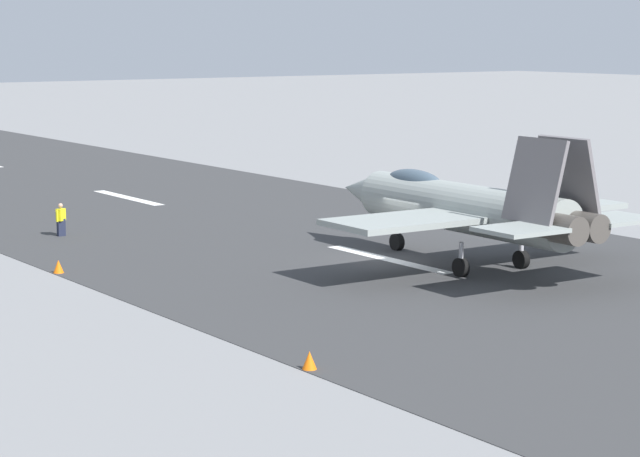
{
  "coord_description": "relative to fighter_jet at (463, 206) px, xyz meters",
  "views": [
    {
      "loc": [
        -41.37,
        32.42,
        9.5
      ],
      "look_at": [
        -2.88,
        5.52,
        2.2
      ],
      "focal_mm": 70.24,
      "sensor_mm": 36.0,
      "label": 1
    }
  ],
  "objects": [
    {
      "name": "runway_strip",
      "position": [
        2.87,
        1.65,
        -2.48
      ],
      "size": [
        240.0,
        26.0,
        0.02
      ],
      "color": "#343536",
      "rests_on": "ground"
    },
    {
      "name": "ground_plane",
      "position": [
        2.89,
        1.65,
        -2.49
      ],
      "size": [
        400.0,
        400.0,
        0.0
      ],
      "primitive_type": "plane",
      "color": "gray"
    },
    {
      "name": "crew_person",
      "position": [
        16.67,
        10.54,
        -1.7
      ],
      "size": [
        0.47,
        0.61,
        1.59
      ],
      "color": "#1E2338",
      "rests_on": "ground"
    },
    {
      "name": "marker_cone_mid",
      "position": [
        8.0,
        14.41,
        -2.21
      ],
      "size": [
        0.44,
        0.44,
        0.55
      ],
      "primitive_type": "cone",
      "color": "orange",
      "rests_on": "ground"
    },
    {
      "name": "fighter_jet",
      "position": [
        0.0,
        0.0,
        0.0
      ],
      "size": [
        15.94,
        13.69,
        5.69
      ],
      "color": "gray",
      "rests_on": "ground"
    },
    {
      "name": "marker_cone_near",
      "position": [
        -9.83,
        14.41,
        -2.21
      ],
      "size": [
        0.44,
        0.44,
        0.55
      ],
      "primitive_type": "cone",
      "color": "orange",
      "rests_on": "ground"
    }
  ]
}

